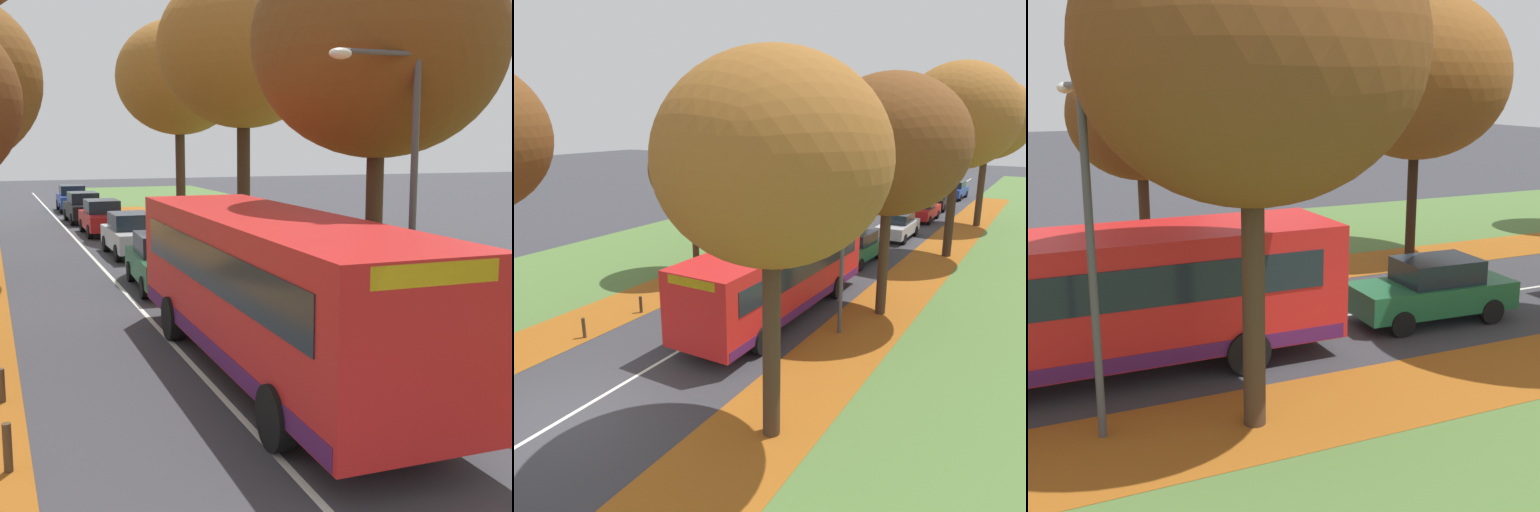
{
  "view_description": "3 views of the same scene",
  "coord_description": "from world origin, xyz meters",
  "views": [
    {
      "loc": [
        -3.56,
        -3.29,
        4.32
      ],
      "look_at": [
        2.04,
        11.56,
        1.76
      ],
      "focal_mm": 50.0,
      "sensor_mm": 36.0,
      "label": 1
    },
    {
      "loc": [
        10.24,
        -7.11,
        7.46
      ],
      "look_at": [
        -0.81,
        11.58,
        1.39
      ],
      "focal_mm": 35.0,
      "sensor_mm": 36.0,
      "label": 2
    },
    {
      "loc": [
        15.46,
        6.48,
        5.92
      ],
      "look_at": [
        0.6,
        13.29,
        1.95
      ],
      "focal_mm": 50.0,
      "sensor_mm": 36.0,
      "label": 3
    }
  ],
  "objects": [
    {
      "name": "streetlamp_right",
      "position": [
        3.67,
        8.3,
        3.74
      ],
      "size": [
        1.89,
        0.28,
        6.0
      ],
      "color": "#47474C",
      "rests_on": "ground"
    },
    {
      "name": "road_centre_line",
      "position": [
        0.0,
        20.0,
        0.0
      ],
      "size": [
        0.12,
        80.0,
        0.01
      ],
      "primitive_type": "cube",
      "color": "silver",
      "rests_on": "ground"
    },
    {
      "name": "car_green_lead",
      "position": [
        1.2,
        17.17,
        0.81
      ],
      "size": [
        1.93,
        4.27,
        1.62
      ],
      "color": "#1E6038",
      "rests_on": "ground"
    },
    {
      "name": "tree_left_near",
      "position": [
        -4.87,
        11.32,
        5.04
      ],
      "size": [
        4.11,
        4.11,
        6.91
      ],
      "color": "#422D1E",
      "rests_on": "ground"
    },
    {
      "name": "bollard_fifth",
      "position": [
        -3.52,
        8.84,
        0.29
      ],
      "size": [
        0.12,
        0.12,
        0.59
      ],
      "primitive_type": "cylinder",
      "color": "#4C3823",
      "rests_on": "ground"
    },
    {
      "name": "grass_verge_left",
      "position": [
        -9.2,
        20.0,
        0.0
      ],
      "size": [
        12.0,
        90.0,
        0.01
      ],
      "primitive_type": "cube",
      "color": "#517538",
      "rests_on": "ground"
    },
    {
      "name": "leaf_litter_left",
      "position": [
        -4.6,
        14.0,
        0.01
      ],
      "size": [
        2.8,
        60.0,
        0.0
      ],
      "primitive_type": "cube",
      "color": "#9E5619",
      "rests_on": "grass_verge_left"
    },
    {
      "name": "bus",
      "position": [
        1.27,
        8.72,
        1.7
      ],
      "size": [
        2.7,
        10.41,
        2.98
      ],
      "color": "red",
      "rests_on": "ground"
    },
    {
      "name": "tree_right_near",
      "position": [
        4.65,
        10.87,
        6.46
      ],
      "size": [
        5.64,
        5.64,
        9.02
      ],
      "color": "#422D1E",
      "rests_on": "ground"
    },
    {
      "name": "leaf_litter_right",
      "position": [
        4.6,
        14.0,
        0.01
      ],
      "size": [
        2.8,
        60.0,
        0.0
      ],
      "primitive_type": "cube",
      "color": "#9E5619",
      "rests_on": "grass_verge_right"
    },
    {
      "name": "tree_left_mid",
      "position": [
        -4.77,
        20.6,
        6.15
      ],
      "size": [
        6.11,
        6.11,
        8.91
      ],
      "color": "black",
      "rests_on": "ground"
    }
  ]
}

